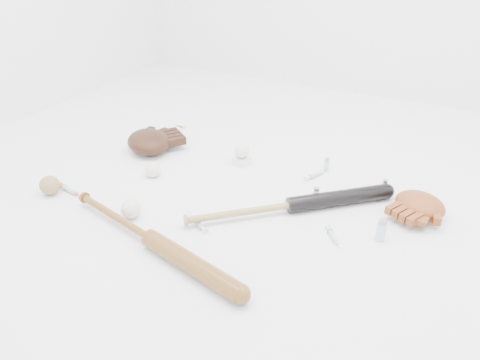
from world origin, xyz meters
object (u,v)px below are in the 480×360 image
at_px(bat_wood, 151,239).
at_px(pedestal, 242,161).
at_px(glove_dark, 148,141).
at_px(bat_dark, 291,205).

distance_m(bat_wood, pedestal, 0.70).
bearing_deg(bat_wood, glove_dark, 141.55).
height_order(bat_wood, glove_dark, glove_dark).
height_order(bat_dark, pedestal, bat_dark).
relative_size(bat_dark, glove_dark, 3.04).
relative_size(bat_wood, pedestal, 13.49).
relative_size(bat_dark, bat_wood, 0.99).
bearing_deg(pedestal, bat_wood, -89.60).
bearing_deg(bat_dark, pedestal, 99.97).
height_order(glove_dark, pedestal, glove_dark).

